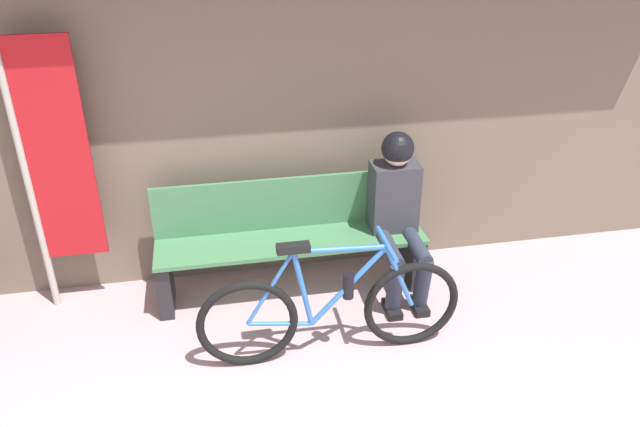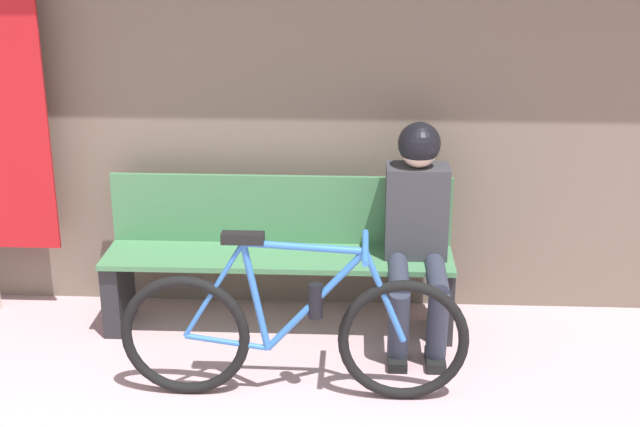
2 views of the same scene
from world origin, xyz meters
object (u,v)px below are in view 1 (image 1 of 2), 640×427
(banner_pole, at_px, (50,162))
(bicycle, at_px, (331,310))
(park_bench_near, at_px, (291,240))
(person_seated, at_px, (398,205))

(banner_pole, bearing_deg, bicycle, -28.07)
(park_bench_near, height_order, bicycle, bicycle)
(banner_pole, bearing_deg, person_seated, -5.99)
(park_bench_near, relative_size, bicycle, 1.15)
(bicycle, bearing_deg, banner_pole, 151.93)
(park_bench_near, distance_m, bicycle, 0.80)
(bicycle, xyz_separation_m, person_seated, (0.62, 0.66, 0.35))
(bicycle, height_order, person_seated, person_seated)
(bicycle, height_order, banner_pole, banner_pole)
(bicycle, xyz_separation_m, banner_pole, (-1.70, 0.91, 0.76))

